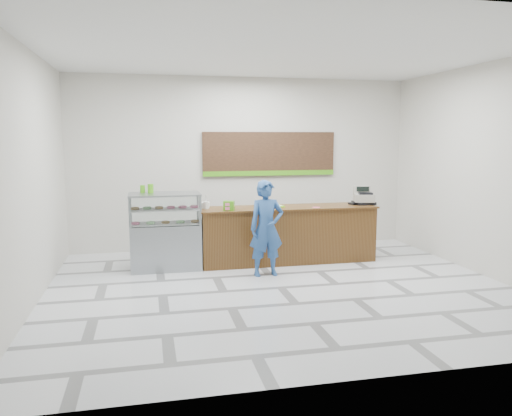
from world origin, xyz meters
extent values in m
plane|color=silver|center=(0.00, 0.00, 0.00)|extent=(7.00, 7.00, 0.00)
plane|color=beige|center=(0.00, 3.00, 1.75)|extent=(7.00, 0.00, 7.00)
plane|color=silver|center=(0.00, 0.00, 3.50)|extent=(7.00, 7.00, 0.00)
cube|color=#573718|center=(0.55, 1.55, 0.50)|extent=(3.20, 0.70, 1.00)
cube|color=#573718|center=(0.55, 1.55, 1.01)|extent=(3.26, 0.76, 0.03)
cube|color=gray|center=(-1.67, 1.55, 0.40)|extent=(1.20, 0.70, 0.80)
cube|color=white|center=(-1.67, 1.55, 1.05)|extent=(1.20, 0.70, 0.50)
cube|color=gray|center=(-1.67, 1.55, 1.31)|extent=(1.22, 0.72, 0.03)
cube|color=silver|center=(-1.67, 1.55, 0.82)|extent=(1.14, 0.64, 0.02)
cube|color=silver|center=(-1.67, 1.55, 1.06)|extent=(1.14, 0.64, 0.02)
torus|color=pink|center=(-2.17, 1.45, 0.85)|extent=(0.15, 0.15, 0.05)
torus|color=#8EDA84|center=(-1.92, 1.45, 0.85)|extent=(0.15, 0.15, 0.05)
torus|color=olive|center=(-1.67, 1.45, 0.85)|extent=(0.15, 0.15, 0.05)
torus|color=#8EDA84|center=(-1.42, 1.45, 0.85)|extent=(0.15, 0.15, 0.05)
torus|color=olive|center=(-1.17, 1.45, 0.85)|extent=(0.15, 0.15, 0.05)
torus|color=olive|center=(-2.17, 1.60, 1.09)|extent=(0.15, 0.15, 0.05)
torus|color=#8EDA84|center=(-1.97, 1.60, 1.09)|extent=(0.15, 0.15, 0.05)
torus|color=olive|center=(-1.77, 1.60, 1.09)|extent=(0.15, 0.15, 0.05)
torus|color=pink|center=(-1.57, 1.60, 1.09)|extent=(0.15, 0.15, 0.05)
torus|color=pink|center=(-1.37, 1.60, 1.09)|extent=(0.15, 0.15, 0.05)
torus|color=pink|center=(-1.17, 1.60, 1.09)|extent=(0.15, 0.15, 0.05)
cube|color=black|center=(0.55, 2.96, 1.95)|extent=(2.80, 0.05, 0.90)
cube|color=#459914|center=(0.55, 2.93, 1.55)|extent=(2.80, 0.02, 0.10)
cube|color=black|center=(2.05, 1.57, 1.06)|extent=(0.36, 0.36, 0.05)
cube|color=gray|center=(2.05, 1.57, 1.16)|extent=(0.44, 0.46, 0.14)
cube|color=black|center=(2.05, 1.50, 1.24)|extent=(0.29, 0.24, 0.04)
cube|color=gray|center=(2.05, 1.68, 1.30)|extent=(0.32, 0.17, 0.14)
cube|color=black|center=(2.05, 1.63, 1.32)|extent=(0.23, 0.08, 0.09)
cube|color=black|center=(1.80, 1.56, 1.05)|extent=(0.12, 0.17, 0.04)
cube|color=#75DA09|center=(0.26, 1.60, 1.04)|extent=(0.43, 0.34, 0.02)
cube|color=white|center=(0.29, 1.60, 1.05)|extent=(0.31, 0.23, 0.00)
cube|color=white|center=(-0.95, 1.66, 1.09)|extent=(0.16, 0.16, 0.11)
cylinder|color=silver|center=(-0.95, 1.61, 1.09)|extent=(0.09, 0.09, 0.13)
cube|color=#459914|center=(-0.58, 1.32, 1.11)|extent=(0.21, 0.18, 0.16)
cylinder|color=pink|center=(1.02, 1.35, 1.03)|extent=(0.14, 0.14, 0.00)
cylinder|color=#459914|center=(-2.04, 1.72, 1.40)|extent=(0.08, 0.08, 0.13)
cylinder|color=#459914|center=(-1.90, 1.67, 1.41)|extent=(0.10, 0.10, 0.16)
imported|color=#274D88|center=(-0.05, 0.75, 0.80)|extent=(0.60, 0.41, 1.59)
camera|label=1|loc=(-1.97, -7.14, 2.27)|focal=35.00mm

